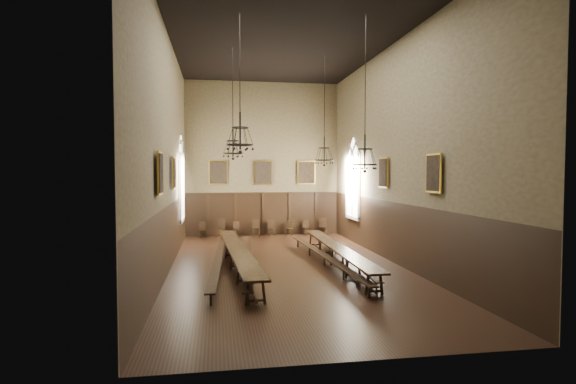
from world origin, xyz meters
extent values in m
cube|color=black|center=(0.00, 0.00, -0.01)|extent=(9.00, 18.00, 0.02)
cube|color=black|center=(0.00, 0.00, 9.01)|extent=(9.00, 18.00, 0.02)
cube|color=#766848|center=(0.00, 9.01, 4.50)|extent=(9.00, 0.02, 9.00)
cube|color=#766848|center=(0.00, -9.01, 4.50)|extent=(9.00, 0.02, 9.00)
cube|color=#766848|center=(-4.51, 0.00, 4.50)|extent=(0.02, 18.00, 9.00)
cube|color=#766848|center=(4.51, 0.00, 4.50)|extent=(0.02, 18.00, 9.00)
cube|color=black|center=(-1.93, -0.24, 0.78)|extent=(1.34, 10.46, 0.07)
cube|color=black|center=(2.05, -0.08, 0.73)|extent=(0.81, 9.79, 0.07)
cube|color=black|center=(-2.65, -0.10, 0.44)|extent=(0.83, 10.27, 0.05)
cube|color=black|center=(-1.54, 0.00, 0.46)|extent=(1.05, 10.75, 0.05)
cube|color=black|center=(1.50, -0.18, 0.43)|extent=(0.80, 10.03, 0.05)
cube|color=black|center=(2.45, 0.01, 0.39)|extent=(0.90, 9.23, 0.05)
cube|color=black|center=(-3.49, 8.57, 0.41)|extent=(0.45, 0.45, 0.05)
cube|color=black|center=(-3.49, 8.74, 0.64)|extent=(0.39, 0.10, 0.46)
cube|color=black|center=(-2.51, 8.48, 0.49)|extent=(0.56, 0.56, 0.05)
cube|color=black|center=(-2.51, 8.68, 0.77)|extent=(0.46, 0.16, 0.55)
cube|color=black|center=(-1.55, 8.56, 0.41)|extent=(0.48, 0.48, 0.05)
cube|color=black|center=(-1.55, 8.72, 0.64)|extent=(0.37, 0.15, 0.45)
cube|color=black|center=(-0.46, 8.53, 0.44)|extent=(0.44, 0.44, 0.05)
cube|color=black|center=(-0.46, 8.71, 0.68)|extent=(0.41, 0.08, 0.48)
cube|color=black|center=(0.46, 8.54, 0.43)|extent=(0.44, 0.44, 0.05)
cube|color=black|center=(0.46, 8.71, 0.66)|extent=(0.40, 0.08, 0.47)
cube|color=black|center=(1.50, 8.47, 0.41)|extent=(0.46, 0.46, 0.05)
cube|color=black|center=(1.50, 8.64, 0.63)|extent=(0.38, 0.13, 0.45)
cube|color=black|center=(2.55, 8.52, 0.41)|extent=(0.45, 0.45, 0.05)
cube|color=black|center=(2.55, 8.69, 0.64)|extent=(0.38, 0.11, 0.46)
cube|color=black|center=(3.51, 8.49, 0.47)|extent=(0.52, 0.52, 0.05)
cube|color=black|center=(3.51, 8.68, 0.72)|extent=(0.43, 0.13, 0.52)
cylinder|color=black|center=(-2.00, 2.03, 7.28)|extent=(0.03, 0.03, 3.44)
torus|color=black|center=(-2.00, 2.03, 4.53)|extent=(0.84, 0.84, 0.05)
torus|color=black|center=(-2.00, 2.03, 5.07)|extent=(0.53, 0.53, 0.04)
cylinder|color=black|center=(-2.00, 2.03, 4.97)|extent=(0.06, 0.06, 1.18)
cylinder|color=black|center=(2.15, 2.57, 7.16)|extent=(0.03, 0.03, 3.67)
torus|color=black|center=(2.15, 2.57, 4.28)|extent=(0.85, 0.85, 0.05)
torus|color=black|center=(2.15, 2.57, 4.83)|extent=(0.54, 0.54, 0.04)
cylinder|color=black|center=(2.15, 2.57, 4.73)|extent=(0.06, 0.06, 1.20)
cylinder|color=black|center=(-1.92, -2.24, 7.37)|extent=(0.03, 0.03, 3.26)
torus|color=black|center=(-1.92, -2.24, 4.64)|extent=(0.89, 0.89, 0.05)
torus|color=black|center=(-1.92, -2.24, 5.22)|extent=(0.56, 0.56, 0.04)
cylinder|color=black|center=(-1.92, -2.24, 5.11)|extent=(0.06, 0.06, 1.26)
cylinder|color=black|center=(2.28, -2.68, 7.00)|extent=(0.03, 0.03, 3.99)
torus|color=black|center=(2.28, -2.68, 3.99)|extent=(0.83, 0.83, 0.05)
torus|color=black|center=(2.28, -2.68, 4.52)|extent=(0.53, 0.53, 0.04)
cylinder|color=black|center=(2.28, -2.68, 4.42)|extent=(0.06, 0.06, 1.17)
cube|color=gold|center=(-2.60, 8.88, 3.70)|extent=(1.10, 0.12, 1.40)
cube|color=black|center=(-2.60, 8.88, 3.70)|extent=(0.98, 0.02, 1.28)
cube|color=gold|center=(0.00, 8.88, 3.70)|extent=(1.10, 0.12, 1.40)
cube|color=black|center=(0.00, 8.88, 3.70)|extent=(0.98, 0.02, 1.28)
cube|color=gold|center=(2.60, 8.88, 3.70)|extent=(1.10, 0.12, 1.40)
cube|color=black|center=(2.60, 8.88, 3.70)|extent=(0.98, 0.02, 1.28)
cube|color=gold|center=(-4.38, 1.00, 3.70)|extent=(0.12, 1.00, 1.30)
cube|color=black|center=(-4.38, 1.00, 3.70)|extent=(0.02, 0.88, 1.18)
cube|color=gold|center=(-4.38, -3.50, 3.70)|extent=(0.12, 1.00, 1.30)
cube|color=black|center=(-4.38, -3.50, 3.70)|extent=(0.02, 0.88, 1.18)
cube|color=gold|center=(4.38, 1.00, 3.70)|extent=(0.12, 1.00, 1.30)
cube|color=black|center=(4.38, 1.00, 3.70)|extent=(0.02, 0.88, 1.18)
cube|color=gold|center=(4.38, -3.50, 3.70)|extent=(0.12, 1.00, 1.30)
cube|color=black|center=(4.38, -3.50, 3.70)|extent=(0.02, 0.88, 1.18)
camera|label=1|loc=(-2.72, -17.37, 3.75)|focal=28.00mm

